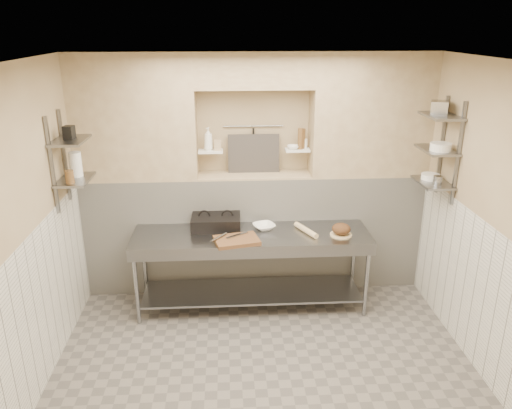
{
  "coord_description": "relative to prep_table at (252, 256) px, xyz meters",
  "views": [
    {
      "loc": [
        -0.32,
        -3.83,
        3.07
      ],
      "look_at": [
        -0.03,
        0.9,
        1.35
      ],
      "focal_mm": 35.0,
      "sensor_mm": 36.0,
      "label": 1
    }
  ],
  "objects": [
    {
      "name": "bowl_right",
      "position": [
        1.9,
        -0.06,
        0.9
      ],
      "size": [
        0.19,
        0.19,
        0.06
      ],
      "primitive_type": "cylinder",
      "color": "white",
      "rests_on": "wall_shelf_right_lower"
    },
    {
      "name": "wall_right",
      "position": [
        2.11,
        -1.18,
        0.76
      ],
      "size": [
        0.1,
        3.9,
        2.8
      ],
      "primitive_type": "cube",
      "color": "tan",
      "rests_on": "ground"
    },
    {
      "name": "condiment_b",
      "position": [
        0.59,
        0.56,
        1.19
      ],
      "size": [
        0.06,
        0.06,
        0.24
      ],
      "primitive_type": "cylinder",
      "color": "brown",
      "rests_on": "alcove_shelf_right"
    },
    {
      "name": "jug_left",
      "position": [
        -1.78,
        -0.05,
        1.1
      ],
      "size": [
        0.13,
        0.13,
        0.25
      ],
      "primitive_type": "cylinder",
      "color": "white",
      "rests_on": "wall_shelf_left_lower"
    },
    {
      "name": "wall_shelf_right_upper",
      "position": [
        1.9,
        -0.13,
        1.56
      ],
      "size": [
        0.3,
        0.5,
        0.03
      ],
      "primitive_type": "cube",
      "color": "slate",
      "rests_on": "wall_right"
    },
    {
      "name": "panini_press",
      "position": [
        -0.39,
        0.21,
        0.33
      ],
      "size": [
        0.55,
        0.41,
        0.15
      ],
      "rotation": [
        0.0,
        0.0,
        -0.02
      ],
      "color": "black",
      "rests_on": "prep_table"
    },
    {
      "name": "bottle_soap",
      "position": [
        -0.46,
        0.57,
        1.2
      ],
      "size": [
        0.13,
        0.13,
        0.26
      ],
      "primitive_type": "imported",
      "rotation": [
        0.0,
        0.0,
        -0.39
      ],
      "color": "white",
      "rests_on": "alcove_shelf_left"
    },
    {
      "name": "wainscot_left",
      "position": [
        -1.93,
        -1.18,
        0.06
      ],
      "size": [
        0.02,
        3.9,
        1.4
      ],
      "primitive_type": "cube",
      "color": "silver",
      "rests_on": "floor"
    },
    {
      "name": "wall_back",
      "position": [
        0.06,
        0.82,
        0.76
      ],
      "size": [
        4.0,
        0.1,
        2.8
      ],
      "primitive_type": "cube",
      "color": "tan",
      "rests_on": "ground"
    },
    {
      "name": "floor",
      "position": [
        0.06,
        -1.18,
        -0.69
      ],
      "size": [
        4.0,
        3.9,
        0.1
      ],
      "primitive_type": "cube",
      "color": "slate",
      "rests_on": "ground"
    },
    {
      "name": "bowl_right_mid",
      "position": [
        1.9,
        -0.21,
        1.26
      ],
      "size": [
        0.21,
        0.21,
        0.08
      ],
      "primitive_type": "cylinder",
      "color": "white",
      "rests_on": "wall_shelf_right_mid"
    },
    {
      "name": "bowl_alcove",
      "position": [
        0.51,
        0.56,
        1.09
      ],
      "size": [
        0.18,
        0.18,
        0.04
      ],
      "primitive_type": "imported",
      "rotation": [
        0.0,
        0.0,
        0.39
      ],
      "color": "white",
      "rests_on": "alcove_shelf_right"
    },
    {
      "name": "alcove_sill",
      "position": [
        0.06,
        0.57,
        0.77
      ],
      "size": [
        1.3,
        0.4,
        0.02
      ],
      "primitive_type": "cube",
      "color": "tan",
      "rests_on": "backwall_lower"
    },
    {
      "name": "wall_shelf_right_mid",
      "position": [
        1.9,
        -0.13,
        1.21
      ],
      "size": [
        0.3,
        0.5,
        0.02
      ],
      "primitive_type": "cube",
      "color": "slate",
      "rests_on": "wall_right"
    },
    {
      "name": "alcove_shelf_left",
      "position": [
        -0.44,
        0.57,
        1.06
      ],
      "size": [
        0.28,
        0.16,
        0.02
      ],
      "primitive_type": "cube",
      "color": "white",
      "rests_on": "backwall_lower"
    },
    {
      "name": "shelf_rail_left_b",
      "position": [
        -1.91,
        -0.33,
        1.16
      ],
      "size": [
        0.03,
        0.03,
        0.95
      ],
      "primitive_type": "cube",
      "color": "slate",
      "rests_on": "wall_left"
    },
    {
      "name": "condiment_a",
      "position": [
        0.62,
        0.59,
        1.18
      ],
      "size": [
        0.06,
        0.06,
        0.23
      ],
      "primitive_type": "cylinder",
      "color": "brown",
      "rests_on": "alcove_shelf_right"
    },
    {
      "name": "backwall_pillar_right",
      "position": [
        1.39,
        0.57,
        1.46
      ],
      "size": [
        1.35,
        0.4,
        1.4
      ],
      "primitive_type": "cube",
      "color": "tan",
      "rests_on": "backwall_lower"
    },
    {
      "name": "prep_table",
      "position": [
        0.0,
        0.0,
        0.0
      ],
      "size": [
        2.6,
        0.7,
        0.9
      ],
      "color": "gray",
      "rests_on": "floor"
    },
    {
      "name": "shelf_rail_left_a",
      "position": [
        -1.91,
        0.07,
        1.16
      ],
      "size": [
        0.03,
        0.03,
        0.95
      ],
      "primitive_type": "cube",
      "color": "slate",
      "rests_on": "wall_left"
    },
    {
      "name": "mixing_bowl",
      "position": [
        0.15,
        0.14,
        0.29
      ],
      "size": [
        0.31,
        0.31,
        0.06
      ],
      "primitive_type": "imported",
      "rotation": [
        0.0,
        0.0,
        0.36
      ],
      "color": "white",
      "rests_on": "prep_table"
    },
    {
      "name": "wall_shelf_left_lower",
      "position": [
        -1.78,
        -0.13,
        0.96
      ],
      "size": [
        0.3,
        0.5,
        0.02
      ],
      "primitive_type": "cube",
      "color": "slate",
      "rests_on": "wall_left"
    },
    {
      "name": "backwall_pillar_left",
      "position": [
        -1.26,
        0.57,
        1.46
      ],
      "size": [
        1.35,
        0.4,
        1.4
      ],
      "primitive_type": "cube",
      "color": "tan",
      "rests_on": "backwall_lower"
    },
    {
      "name": "box_left_upper",
      "position": [
        -1.78,
        -0.13,
        1.44
      ],
      "size": [
        0.11,
        0.11,
        0.13
      ],
      "primitive_type": "cube",
      "rotation": [
        0.0,
        0.0,
        -0.19
      ],
      "color": "black",
      "rests_on": "wall_shelf_left_upper"
    },
    {
      "name": "backwall_header",
      "position": [
        0.06,
        0.57,
        1.96
      ],
      "size": [
        1.3,
        0.4,
        0.4
      ],
      "primitive_type": "cube",
      "color": "tan",
      "rests_on": "backwall_lower"
    },
    {
      "name": "jar_left",
      "position": [
        -1.78,
        -0.28,
        1.03
      ],
      "size": [
        0.09,
        0.09,
        0.13
      ],
      "primitive_type": "cylinder",
      "color": "brown",
      "rests_on": "wall_shelf_left_lower"
    },
    {
      "name": "bread_loaf",
      "position": [
        0.97,
        -0.08,
        0.33
      ],
      "size": [
        0.2,
        0.2,
        0.12
      ],
      "primitive_type": "ellipsoid",
      "color": "#4C2D19",
      "rests_on": "bread_board"
    },
    {
      "name": "tongs",
      "position": [
        -0.35,
        -0.18,
        0.31
      ],
      "size": [
        0.17,
        0.21,
        0.02
      ],
      "primitive_type": "cylinder",
      "rotation": [
        1.57,
        0.0,
        -0.65
      ],
      "color": "gray",
      "rests_on": "cutting_board"
    },
    {
      "name": "alcove_shelf_right",
      "position": [
        0.56,
        0.57,
        1.06
      ],
      "size": [
        0.28,
        0.16,
        0.02
      ],
      "primitive_type": "cube",
      "color": "white",
      "rests_on": "backwall_lower"
    },
    {
      "name": "bread_board",
      "position": [
        0.97,
        -0.08,
        0.26
      ],
      "size": [
        0.24,
        0.24,
        0.01
      ],
      "primitive_type": "cylinder",
      "color": "beige",
      "rests_on": "prep_table"
    },
    {
      "name": "canister_right",
      "position": [
        1.9,
        -0.24,
        0.92
      ],
      "size": [
        0.09,
        0.09,
        0.09
      ],
      "primitive_type": "cylinder",
      "color": "gray",
      "rests_on": "wall_shelf_right_lower"
    },
    {
      "name": "basket_right",
      "position": [
        1.9,
        -0.06,
        1.63
      ],
      "size": [
        0.22,
        0.24,
        0.13
      ],
      "primitive_type": "cube",
      "rotation": [
        0.0,
        0.0,
        -0.38
      ],
      "color": "gray",
      "rests_on": "wall_shelf_right_upper"
    },
    {
      "name": "cutting_board",
      "position": [
        -0.17,
        -0.2,
        0.28
      ],
      "size": [
        0.51,
        0.41,
        0.04
      ],
      "primitive_type": "cube",
      "rotation": [
        0.0,
        0.0,
        0.22
      ],
      "color": "brown",
      "rests_on": "prep_table"
    },
    {
      "name": "wainscot_right",
      "position": [
        2.05,
        -1.18,
        0.06
      ],
      "size": [
        0.02,
        3.9,
        1.4
      ],
      "primitive_type": "cube",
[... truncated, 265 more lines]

